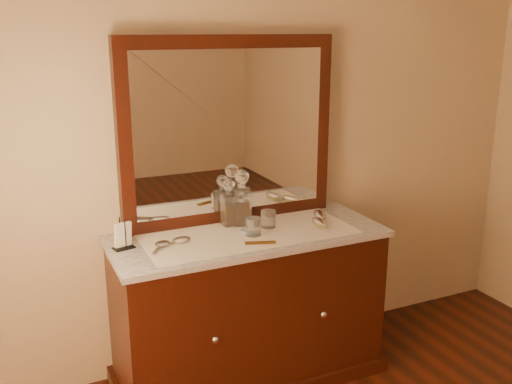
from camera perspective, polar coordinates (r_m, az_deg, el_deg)
dresser_cabinet at (r=3.17m, az=-0.77°, el=-11.60°), size 1.40×0.55×0.82m
dresser_plinth at (r=3.36m, az=-0.75°, el=-17.20°), size 1.46×0.59×0.08m
knob_left at (r=2.82m, az=-4.09°, el=-14.46°), size 0.04×0.04×0.04m
knob_right at (r=3.06m, az=6.72°, el=-12.01°), size 0.04×0.04×0.04m
marble_top at (r=3.00m, az=-0.80°, el=-4.39°), size 1.44×0.59×0.03m
mirror_frame at (r=3.08m, az=-2.70°, el=6.09°), size 1.20×0.08×1.00m
mirror_glass at (r=3.05m, az=-2.46°, el=5.99°), size 1.06×0.01×0.86m
lace_runner at (r=2.98m, az=-0.65°, el=-4.21°), size 1.10×0.45×0.00m
pin_dish at (r=3.00m, az=-0.89°, el=-3.89°), size 0.09×0.09×0.01m
comb at (r=2.84m, az=0.43°, el=-5.08°), size 0.15×0.08×0.01m
napkin_rack at (r=2.85m, az=-13.11°, el=-4.35°), size 0.11×0.08×0.15m
decanter_left at (r=3.08m, az=-2.70°, el=-1.53°), size 0.08×0.08×0.26m
decanter_right at (r=3.08m, az=-1.40°, el=-1.16°), size 0.12×0.12×0.31m
brush_near at (r=3.09m, az=6.35°, el=-3.09°), size 0.08×0.15×0.04m
brush_far at (r=3.22m, az=6.36°, el=-2.33°), size 0.11×0.16×0.04m
hand_mirror_outer at (r=2.84m, az=-9.39°, el=-5.23°), size 0.14×0.18×0.02m
hand_mirror_inner at (r=2.88m, az=-7.65°, el=-4.83°), size 0.20×0.15×0.02m
tumblers at (r=3.00m, az=0.49°, el=-3.08°), size 0.20×0.16×0.09m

